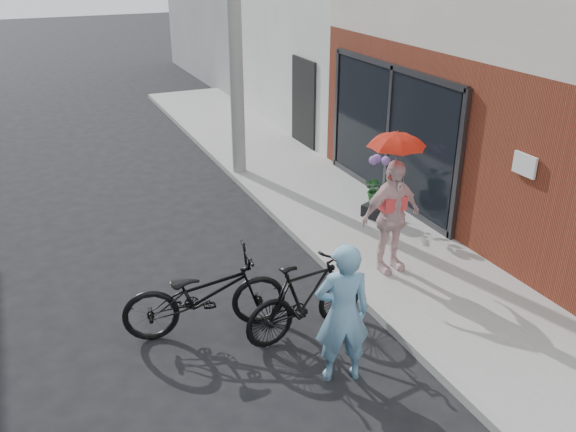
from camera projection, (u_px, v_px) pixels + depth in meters
ground at (321, 341)px, 7.66m from camera, size 80.00×80.00×0.00m
sidewalk at (379, 241)px, 10.08m from camera, size 2.20×24.00×0.12m
curb at (316, 254)px, 9.65m from camera, size 0.12×24.00×0.12m
utility_pole at (234, 4)px, 11.63m from camera, size 0.28×0.28×7.00m
officer at (343, 314)px, 6.68m from camera, size 0.71×0.56×1.71m
bike_left at (205, 294)px, 7.64m from camera, size 2.15×1.03×1.09m
bike_right at (306, 298)px, 7.60m from camera, size 1.78×0.72×1.04m
kimono_woman at (391, 217)px, 8.75m from camera, size 1.03×0.50×1.70m
parasol at (397, 137)px, 8.27m from camera, size 0.78×0.78×0.68m
planter at (377, 210)px, 10.81m from camera, size 0.53×0.53×0.22m
potted_plant at (378, 189)px, 10.65m from camera, size 0.53×0.46×0.59m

